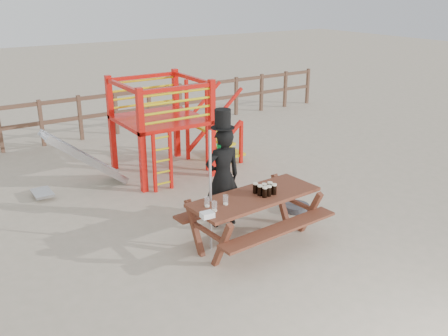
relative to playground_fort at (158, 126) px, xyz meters
The scene contains 10 objects.
ground 3.74m from the playground_fort, 91.99° to the right, with size 60.00×60.00×0.00m, color #BBA891.
back_fence 3.44m from the playground_fort, 92.08° to the left, with size 15.09×0.09×1.20m.
playground_fort is the anchor object (origin of this frame).
picnic_table 3.73m from the playground_fort, 92.14° to the right, with size 2.22×1.61×0.82m.
man_with_hat 2.87m from the playground_fort, 93.95° to the right, with size 0.67×0.47×2.04m.
metal_pole 3.59m from the playground_fort, 103.34° to the right, with size 0.04×0.04×1.94m, color #B2B2B7.
parasol_base 3.52m from the playground_fort, 68.34° to the right, with size 0.47×0.47×0.20m.
paper_bag 4.12m from the playground_fort, 106.42° to the right, with size 0.18×0.14×0.08m, color white.
stout_pints 3.75m from the playground_fort, 89.73° to the right, with size 0.30×0.29×0.17m.
empty_glasses 3.83m from the playground_fort, 103.34° to the right, with size 0.35×0.27×0.15m.
Camera 1 is at (-4.31, -5.82, 3.91)m, focal length 40.00 mm.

